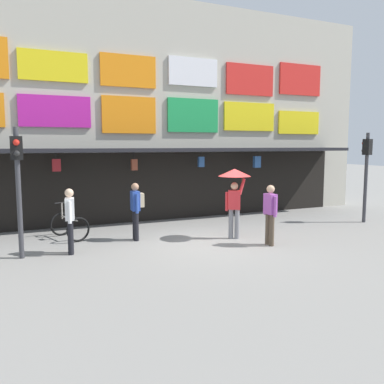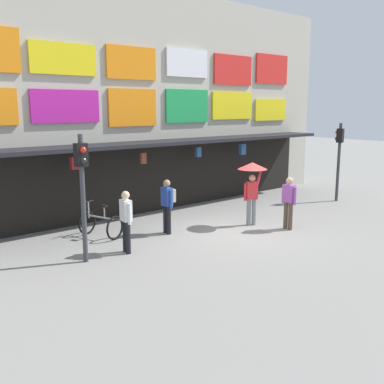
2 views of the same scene
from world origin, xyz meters
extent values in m
plane|color=gray|center=(0.00, 0.00, 0.00)|extent=(80.00, 80.00, 0.00)
cube|color=#B2AD9E|center=(0.00, 4.60, 4.00)|extent=(18.00, 1.20, 8.00)
cube|color=black|center=(0.00, 3.30, 2.60)|extent=(15.30, 1.40, 0.12)
cube|color=yellow|center=(-3.69, 3.95, 5.28)|extent=(2.15, 0.08, 0.95)
cube|color=orange|center=(-1.23, 3.95, 5.31)|extent=(1.96, 0.08, 1.09)
cube|color=white|center=(1.23, 3.95, 5.46)|extent=(1.95, 0.08, 1.02)
cube|color=red|center=(3.69, 3.95, 5.33)|extent=(2.13, 0.08, 1.19)
cube|color=red|center=(6.15, 3.95, 5.49)|extent=(2.07, 0.08, 1.27)
cube|color=#B71E93|center=(-3.69, 3.95, 3.86)|extent=(2.26, 0.08, 1.01)
cube|color=orange|center=(-1.23, 3.95, 3.81)|extent=(1.92, 0.08, 1.27)
cube|color=green|center=(1.23, 3.95, 3.87)|extent=(2.05, 0.08, 1.24)
cube|color=yellow|center=(3.69, 3.95, 3.89)|extent=(2.29, 0.08, 1.11)
cube|color=yellow|center=(6.15, 3.95, 3.71)|extent=(2.07, 0.08, 0.95)
cylinder|color=black|center=(-3.78, 3.36, 2.44)|extent=(0.02, 0.02, 0.21)
cube|color=maroon|center=(-3.78, 3.36, 2.14)|extent=(0.26, 0.15, 0.39)
cylinder|color=black|center=(-1.25, 3.36, 2.42)|extent=(0.02, 0.02, 0.25)
cube|color=brown|center=(-1.25, 3.36, 2.10)|extent=(0.21, 0.12, 0.38)
cylinder|color=black|center=(1.28, 3.36, 2.44)|extent=(0.02, 0.02, 0.20)
cube|color=#2D5693|center=(1.28, 3.36, 2.16)|extent=(0.21, 0.13, 0.37)
cylinder|color=black|center=(3.65, 3.30, 2.44)|extent=(0.02, 0.02, 0.20)
cube|color=#2D5693|center=(3.65, 3.30, 2.12)|extent=(0.27, 0.16, 0.44)
cube|color=black|center=(0.00, 3.98, 1.25)|extent=(15.30, 0.04, 2.50)
cylinder|color=#38383D|center=(-4.94, 0.55, 1.60)|extent=(0.12, 0.12, 3.20)
cube|color=black|center=(-4.94, 0.55, 2.70)|extent=(0.28, 0.25, 0.56)
sphere|color=red|center=(-4.94, 0.42, 2.83)|extent=(0.15, 0.15, 0.15)
sphere|color=black|center=(-4.94, 0.42, 2.57)|extent=(0.15, 0.15, 0.15)
cylinder|color=#38383D|center=(6.46, 0.55, 1.60)|extent=(0.12, 0.12, 3.20)
cube|color=black|center=(6.46, 0.55, 2.70)|extent=(0.34, 0.31, 0.56)
sphere|color=red|center=(6.42, 0.67, 2.83)|extent=(0.15, 0.15, 0.15)
sphere|color=black|center=(6.42, 0.67, 2.57)|extent=(0.15, 0.15, 0.15)
torus|color=black|center=(-3.76, 2.74, 0.36)|extent=(0.70, 0.29, 0.72)
torus|color=black|center=(-3.41, 1.70, 0.36)|extent=(0.70, 0.29, 0.72)
cylinder|color=#A3998E|center=(-3.58, 2.22, 0.61)|extent=(0.36, 0.95, 0.05)
cylinder|color=#A3998E|center=(-3.53, 2.07, 0.78)|extent=(0.04, 0.04, 0.35)
cube|color=black|center=(-3.53, 2.07, 0.97)|extent=(0.16, 0.22, 0.06)
cylinder|color=#A3998E|center=(-3.73, 2.67, 0.78)|extent=(0.04, 0.04, 0.50)
cylinder|color=black|center=(-3.73, 2.67, 1.03)|extent=(0.43, 0.17, 0.04)
cylinder|color=brown|center=(1.38, -0.78, 0.44)|extent=(0.14, 0.14, 0.88)
cylinder|color=brown|center=(1.38, -0.96, 0.44)|extent=(0.14, 0.14, 0.88)
cube|color=#9E4CA8|center=(1.38, -0.87, 1.16)|extent=(0.23, 0.36, 0.56)
sphere|color=tan|center=(1.38, -0.87, 1.57)|extent=(0.22, 0.22, 0.22)
cylinder|color=#9E4CA8|center=(1.38, -0.65, 1.11)|extent=(0.09, 0.09, 0.56)
cylinder|color=#9E4CA8|center=(1.39, -1.09, 1.11)|extent=(0.09, 0.09, 0.56)
cylinder|color=black|center=(-3.76, 0.56, 0.44)|extent=(0.14, 0.14, 0.88)
cylinder|color=black|center=(-3.79, 0.38, 0.44)|extent=(0.14, 0.14, 0.88)
cube|color=white|center=(-3.77, 0.47, 1.16)|extent=(0.27, 0.39, 0.56)
sphere|color=beige|center=(-3.77, 0.47, 1.57)|extent=(0.22, 0.22, 0.22)
cylinder|color=white|center=(-3.74, 0.69, 1.11)|extent=(0.09, 0.09, 0.56)
cylinder|color=white|center=(-3.81, 0.25, 1.11)|extent=(0.09, 0.09, 0.56)
cylinder|color=gray|center=(0.81, 0.29, 0.44)|extent=(0.14, 0.14, 0.88)
cylinder|color=gray|center=(0.96, 0.20, 0.44)|extent=(0.14, 0.14, 0.88)
cube|color=red|center=(0.89, 0.25, 1.16)|extent=(0.42, 0.37, 0.56)
sphere|color=tan|center=(0.89, 0.25, 1.57)|extent=(0.22, 0.22, 0.22)
cylinder|color=red|center=(0.70, 0.36, 1.11)|extent=(0.09, 0.09, 0.56)
cylinder|color=red|center=(1.08, 0.13, 1.56)|extent=(0.23, 0.09, 0.48)
cylinder|color=#4C3823|center=(1.08, 0.13, 1.67)|extent=(0.02, 0.02, 0.55)
cone|color=red|center=(0.89, 0.25, 1.97)|extent=(0.96, 0.96, 0.22)
cylinder|color=black|center=(-1.85, 1.14, 0.44)|extent=(0.14, 0.14, 0.88)
cylinder|color=black|center=(-1.84, 1.32, 0.44)|extent=(0.14, 0.14, 0.88)
cube|color=#28479E|center=(-1.84, 1.23, 1.16)|extent=(0.24, 0.37, 0.56)
sphere|color=#A87A5B|center=(-1.84, 1.23, 1.57)|extent=(0.22, 0.22, 0.22)
cylinder|color=#28479E|center=(-1.85, 1.01, 1.11)|extent=(0.09, 0.09, 0.56)
cylinder|color=#28479E|center=(-1.83, 1.45, 1.11)|extent=(0.09, 0.09, 0.56)
cube|color=tan|center=(-1.68, 1.23, 1.18)|extent=(0.18, 0.29, 0.40)
camera|label=1|loc=(-5.05, -9.97, 2.77)|focal=37.64mm
camera|label=2|loc=(-9.79, -9.30, 3.83)|focal=41.45mm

